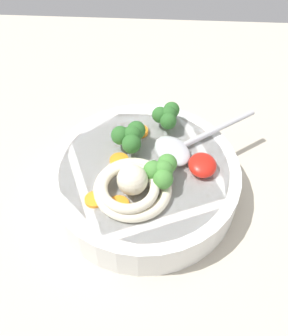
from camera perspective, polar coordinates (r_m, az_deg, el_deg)
table_slab at (r=61.04cm, az=-3.07°, el=-1.74°), size 91.42×91.42×3.80cm
soup_bowl at (r=54.92cm, az=-0.00°, el=-1.77°), size 26.62×26.62×5.48cm
noodle_pile at (r=49.18cm, az=-1.86°, el=-2.71°), size 11.16×10.94×4.49cm
soup_spoon at (r=54.64cm, az=5.39°, el=3.13°), size 12.71×16.00×1.60cm
chili_sauce_dollop at (r=52.55cm, az=8.62°, el=0.44°), size 4.26×3.83×1.92cm
broccoli_floret_beside_chili at (r=49.32cm, az=2.64°, el=-0.44°), size 5.09×4.38×4.02cm
broccoli_floret_center at (r=56.89cm, az=3.43°, el=7.78°), size 4.71×4.05×3.73cm
broccoli_floret_near_spoon at (r=53.34cm, az=-1.97°, el=4.63°), size 5.16×4.44×4.08cm
carrot_slice_rear at (r=53.43cm, az=-3.66°, el=1.06°), size 2.65×2.65×0.58cm
carrot_slice_far at (r=49.00cm, az=-3.76°, el=-5.44°), size 2.68×2.68×0.46cm
carrot_slice_front at (r=57.17cm, az=-0.47°, el=5.44°), size 2.16×2.16×0.74cm
carrot_slice_left at (r=49.73cm, az=-7.42°, el=-4.66°), size 2.36×2.36×0.52cm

